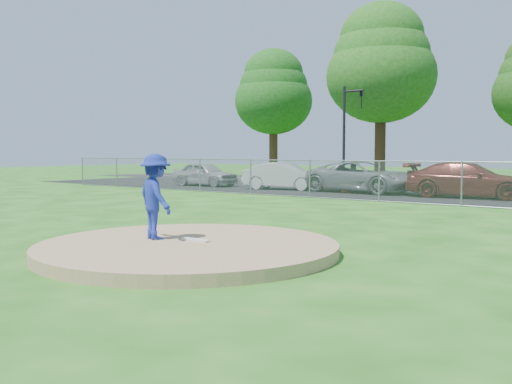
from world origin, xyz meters
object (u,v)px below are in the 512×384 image
tree_far_left (273,92)px  parked_car_silver (205,174)px  tree_left (381,63)px  traffic_signal_left (348,125)px  pitcher (156,197)px  traffic_cone (345,185)px  parked_car_darkred (468,180)px  parked_car_gray (362,177)px  parked_car_white (284,176)px

tree_far_left → parked_car_silver: tree_far_left is taller
tree_left → traffic_signal_left: tree_left is taller
tree_far_left → pitcher: 39.77m
traffic_cone → parked_car_darkred: 5.33m
traffic_signal_left → traffic_cone: 8.06m
tree_far_left → tree_left: 11.24m
parked_car_gray → parked_car_darkred: (4.75, -0.12, 0.00)m
parked_car_silver → parked_car_darkred: 13.83m
parked_car_white → tree_far_left: bearing=24.3°
parked_car_gray → parked_car_darkred: bearing=-87.5°
pitcher → parked_car_white: size_ratio=0.40×
pitcher → parked_car_silver: size_ratio=0.42×
pitcher → tree_left: bearing=-52.5°
parked_car_gray → tree_far_left: bearing=49.3°
traffic_signal_left → parked_car_gray: (4.06, -6.10, -2.65)m
tree_left → pitcher: (10.24, -31.07, -7.25)m
parked_car_white → parked_car_silver: bearing=77.8°
tree_far_left → parked_car_darkred: 28.68m
pitcher → parked_car_darkred: pitcher is taller
traffic_cone → parked_car_white: 3.38m
pitcher → parked_car_silver: 20.18m
tree_far_left → parked_car_darkred: tree_far_left is taller
parked_car_silver → traffic_cone: bearing=-91.2°
parked_car_white → parked_car_gray: bearing=-95.9°
traffic_cone → parked_car_gray: bearing=42.7°
pitcher → traffic_cone: (-4.49, 15.47, -0.63)m
traffic_cone → parked_car_white: (-3.37, 0.02, 0.30)m
tree_left → parked_car_darkred: size_ratio=2.58×
tree_far_left → traffic_signal_left: tree_far_left is taller
pitcher → parked_car_gray: 16.45m
tree_left → parked_car_silver: size_ratio=3.33×
parked_car_silver → parked_car_gray: bearing=-88.0°
pitcher → parked_car_silver: bearing=-30.6°
traffic_cone → parked_car_silver: 8.53m
tree_far_left → parked_car_gray: 25.13m
pitcher → parked_car_darkred: 15.88m
parked_car_white → parked_car_darkred: parked_car_darkred is taller
pitcher → parked_car_gray: size_ratio=0.31×
tree_far_left → parked_car_silver: (8.22, -17.65, -6.41)m
tree_left → parked_car_silver: bearing=-100.1°
parked_car_silver → traffic_signal_left: bearing=-38.5°
traffic_signal_left → traffic_cone: size_ratio=7.89×
traffic_cone → parked_car_silver: (-8.52, -0.05, 0.29)m
tree_far_left → traffic_cone: size_ratio=15.12×
tree_far_left → traffic_cone: (16.74, -17.60, -6.69)m
tree_left → traffic_cone: tree_left is taller
tree_far_left → parked_car_gray: bearing=-44.7°
tree_left → parked_car_darkred: bearing=-54.0°
traffic_cone → traffic_signal_left: bearing=118.0°
traffic_signal_left → parked_car_gray: traffic_signal_left is taller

